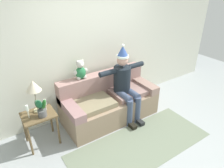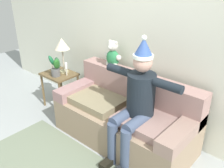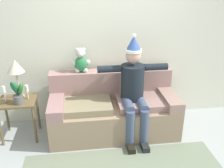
% 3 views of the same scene
% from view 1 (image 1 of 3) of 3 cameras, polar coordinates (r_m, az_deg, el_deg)
% --- Properties ---
extents(ground_plane, '(10.00, 10.00, 0.00)m').
position_cam_1_polar(ground_plane, '(3.82, 7.97, -16.47)').
color(ground_plane, '#9AA1A2').
extents(back_wall, '(7.00, 0.10, 2.70)m').
position_cam_1_polar(back_wall, '(4.21, -4.83, 9.76)').
color(back_wall, silver).
rests_on(back_wall, ground_plane).
extents(couch, '(1.91, 0.86, 0.91)m').
position_cam_1_polar(couch, '(4.24, -0.93, -4.91)').
color(couch, gray).
rests_on(couch, ground_plane).
extents(person_seated, '(1.02, 0.77, 1.55)m').
position_cam_1_polar(person_seated, '(4.04, 3.60, 0.39)').
color(person_seated, black).
rests_on(person_seated, ground_plane).
extents(teddy_bear, '(0.29, 0.17, 0.38)m').
position_cam_1_polar(teddy_bear, '(3.91, -8.71, 3.75)').
color(teddy_bear, '#287543').
rests_on(teddy_bear, couch).
extents(side_table, '(0.53, 0.44, 0.61)m').
position_cam_1_polar(side_table, '(3.72, -19.52, -9.20)').
color(side_table, brown).
rests_on(side_table, ground_plane).
extents(table_lamp, '(0.24, 0.24, 0.58)m').
position_cam_1_polar(table_lamp, '(3.51, -20.95, -0.88)').
color(table_lamp, '#C1BA89').
rests_on(table_lamp, side_table).
extents(potted_plant, '(0.21, 0.24, 0.37)m').
position_cam_1_polar(potted_plant, '(3.51, -19.02, -6.30)').
color(potted_plant, '#585858').
rests_on(potted_plant, side_table).
extents(candle_tall, '(0.04, 0.04, 0.24)m').
position_cam_1_polar(candle_tall, '(3.54, -22.40, -6.66)').
color(candle_tall, beige).
rests_on(candle_tall, side_table).
extents(candle_short, '(0.04, 0.04, 0.21)m').
position_cam_1_polar(candle_short, '(3.65, -18.05, -5.16)').
color(candle_short, beige).
rests_on(candle_short, side_table).
extents(area_rug, '(2.55, 1.04, 0.01)m').
position_cam_1_polar(area_rug, '(3.82, 7.86, -16.34)').
color(area_rug, slate).
rests_on(area_rug, ground_plane).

